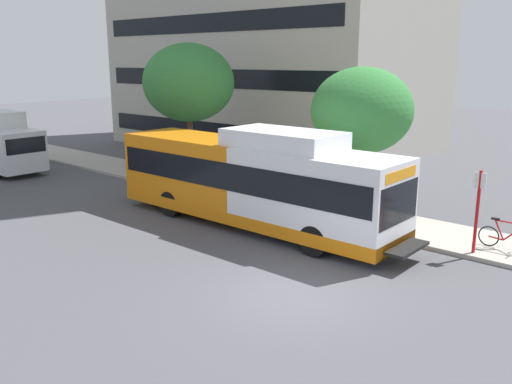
{
  "coord_description": "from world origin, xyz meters",
  "views": [
    {
      "loc": [
        -10.57,
        -7.91,
        5.97
      ],
      "look_at": [
        2.89,
        3.74,
        1.6
      ],
      "focal_mm": 37.95,
      "sensor_mm": 36.0,
      "label": 1
    }
  ],
  "objects_px": {
    "transit_bus": "(253,181)",
    "bus_stop_sign_pole": "(478,206)",
    "street_tree_near_stop": "(362,111)",
    "street_tree_mid_block": "(189,83)",
    "bicycle_parked": "(507,237)"
  },
  "relations": [
    {
      "from": "bicycle_parked",
      "to": "street_tree_mid_block",
      "type": "xyz_separation_m",
      "value": [
        1.29,
        16.0,
        4.28
      ]
    },
    {
      "from": "street_tree_near_stop",
      "to": "transit_bus",
      "type": "bearing_deg",
      "value": 155.43
    },
    {
      "from": "transit_bus",
      "to": "bicycle_parked",
      "type": "relative_size",
      "value": 6.96
    },
    {
      "from": "bicycle_parked",
      "to": "bus_stop_sign_pole",
      "type": "bearing_deg",
      "value": 143.08
    },
    {
      "from": "bus_stop_sign_pole",
      "to": "bicycle_parked",
      "type": "relative_size",
      "value": 1.48
    },
    {
      "from": "transit_bus",
      "to": "street_tree_mid_block",
      "type": "distance_m",
      "value": 9.61
    },
    {
      "from": "street_tree_mid_block",
      "to": "bus_stop_sign_pole",
      "type": "bearing_deg",
      "value": -98.23
    },
    {
      "from": "bicycle_parked",
      "to": "street_tree_mid_block",
      "type": "relative_size",
      "value": 0.26
    },
    {
      "from": "bus_stop_sign_pole",
      "to": "bicycle_parked",
      "type": "xyz_separation_m",
      "value": [
        0.92,
        -0.69,
        -1.09
      ]
    },
    {
      "from": "street_tree_near_stop",
      "to": "bus_stop_sign_pole",
      "type": "bearing_deg",
      "value": -111.66
    },
    {
      "from": "transit_bus",
      "to": "bus_stop_sign_pole",
      "type": "distance_m",
      "value": 7.58
    },
    {
      "from": "bus_stop_sign_pole",
      "to": "bicycle_parked",
      "type": "height_order",
      "value": "bus_stop_sign_pole"
    },
    {
      "from": "transit_bus",
      "to": "street_tree_mid_block",
      "type": "height_order",
      "value": "street_tree_mid_block"
    },
    {
      "from": "transit_bus",
      "to": "street_tree_mid_block",
      "type": "relative_size",
      "value": 1.84
    },
    {
      "from": "bus_stop_sign_pole",
      "to": "street_tree_mid_block",
      "type": "height_order",
      "value": "street_tree_mid_block"
    }
  ]
}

